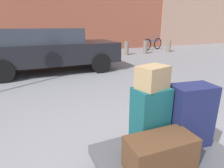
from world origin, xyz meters
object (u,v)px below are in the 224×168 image
(parked_car, at_px, (50,49))
(bollard_corner, at_px, (169,46))
(bollard_kerb_near, at_px, (99,50))
(luggage_cart, at_px, (163,159))
(bicycle_leaning, at_px, (153,44))
(suitcase_teal_center, at_px, (150,118))
(bollard_kerb_far, at_px, (145,47))
(duffel_bag_tan_topmost_pile, at_px, (153,77))
(bollard_kerb_mid, at_px, (126,48))
(duffel_bag_brown_stacked_top, at_px, (160,153))
(suitcase_navy_front_left, at_px, (190,115))

(parked_car, bearing_deg, bollard_corner, 17.48)
(parked_car, distance_m, bollard_kerb_near, 3.40)
(bollard_kerb_near, bearing_deg, parked_car, -139.82)
(luggage_cart, relative_size, bicycle_leaning, 0.73)
(suitcase_teal_center, bearing_deg, bollard_corner, 46.13)
(suitcase_teal_center, relative_size, bollard_kerb_far, 0.87)
(duffel_bag_tan_topmost_pile, distance_m, bollard_kerb_mid, 8.35)
(suitcase_teal_center, bearing_deg, bicycle_leaning, 51.48)
(duffel_bag_brown_stacked_top, height_order, bollard_kerb_far, bollard_kerb_far)
(suitcase_navy_front_left, bearing_deg, parked_car, 105.90)
(bollard_kerb_far, height_order, bollard_corner, same)
(bicycle_leaning, distance_m, bollard_corner, 1.28)
(duffel_bag_tan_topmost_pile, relative_size, parked_car, 0.06)
(suitcase_teal_center, distance_m, bollard_kerb_far, 8.92)
(bollard_kerb_near, bearing_deg, bicycle_leaning, 16.98)
(suitcase_navy_front_left, bearing_deg, bollard_corner, 58.91)
(suitcase_teal_center, height_order, bollard_kerb_near, suitcase_teal_center)
(bollard_kerb_near, xyz_separation_m, bollard_kerb_far, (2.70, 0.00, 0.00))
(suitcase_teal_center, height_order, bollard_corner, suitcase_teal_center)
(luggage_cart, distance_m, suitcase_teal_center, 0.42)
(duffel_bag_brown_stacked_top, distance_m, bollard_kerb_near, 8.06)
(suitcase_navy_front_left, relative_size, duffel_bag_tan_topmost_pile, 2.25)
(suitcase_navy_front_left, distance_m, bollard_kerb_near, 7.77)
(suitcase_teal_center, bearing_deg, bollard_kerb_mid, 60.73)
(bollard_kerb_far, bearing_deg, parked_car, -157.59)
(duffel_bag_brown_stacked_top, distance_m, duffel_bag_tan_topmost_pile, 0.66)
(duffel_bag_brown_stacked_top, distance_m, parked_car, 5.54)
(parked_car, distance_m, bicycle_leaning, 7.53)
(luggage_cart, xyz_separation_m, bollard_corner, (6.55, 7.57, 0.08))
(bicycle_leaning, bearing_deg, bollard_kerb_far, -138.37)
(duffel_bag_tan_topmost_pile, bearing_deg, suitcase_navy_front_left, -32.58)
(duffel_bag_brown_stacked_top, xyz_separation_m, parked_car, (-0.21, 5.52, 0.27))
(suitcase_teal_center, bearing_deg, parked_car, 91.25)
(duffel_bag_tan_topmost_pile, bearing_deg, bollard_corner, 33.62)
(suitcase_teal_center, distance_m, parked_car, 5.23)
(suitcase_teal_center, xyz_separation_m, bicycle_leaning, (6.39, 8.66, -0.28))
(luggage_cart, xyz_separation_m, bollard_kerb_far, (4.91, 7.57, 0.08))
(luggage_cart, xyz_separation_m, duffel_bag_tan_topmost_pile, (-0.07, 0.16, 0.79))
(duffel_bag_tan_topmost_pile, bearing_deg, luggage_cart, -82.84)
(duffel_bag_tan_topmost_pile, bearing_deg, parked_car, 78.74)
(suitcase_navy_front_left, height_order, bollard_kerb_mid, suitcase_navy_front_left)
(suitcase_teal_center, relative_size, bollard_corner, 0.87)
(luggage_cart, bearing_deg, suitcase_navy_front_left, 6.25)
(suitcase_navy_front_left, relative_size, bollard_kerb_near, 0.89)
(suitcase_teal_center, bearing_deg, bollard_kerb_near, 70.83)
(bollard_kerb_near, height_order, bollard_kerb_far, same)
(duffel_bag_brown_stacked_top, relative_size, suitcase_navy_front_left, 0.93)
(bollard_kerb_mid, bearing_deg, bicycle_leaning, 25.89)
(bicycle_leaning, bearing_deg, parked_car, -152.84)
(suitcase_navy_front_left, relative_size, bollard_corner, 0.89)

